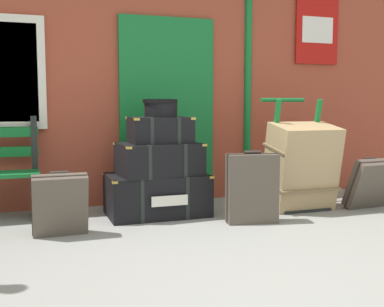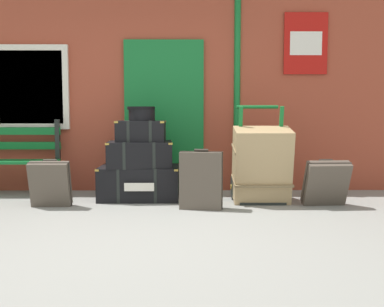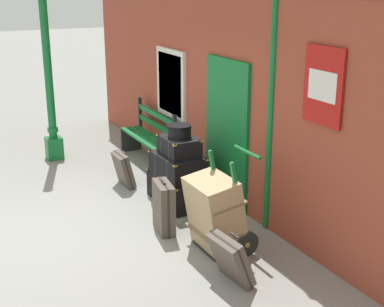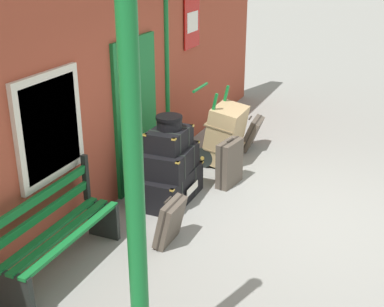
{
  "view_description": "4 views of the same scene",
  "coord_description": "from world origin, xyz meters",
  "px_view_note": "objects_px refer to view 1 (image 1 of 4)",
  "views": [
    {
      "loc": [
        -1.39,
        -2.86,
        1.14
      ],
      "look_at": [
        0.15,
        1.59,
        0.64
      ],
      "focal_mm": 44.94,
      "sensor_mm": 36.0,
      "label": 1
    },
    {
      "loc": [
        0.48,
        -3.99,
        1.12
      ],
      "look_at": [
        0.53,
        1.63,
        0.6
      ],
      "focal_mm": 42.91,
      "sensor_mm": 36.0,
      "label": 2
    },
    {
      "loc": [
        6.51,
        -1.4,
        3.12
      ],
      "look_at": [
        0.24,
        1.83,
        0.85
      ],
      "focal_mm": 50.8,
      "sensor_mm": 36.0,
      "label": 3
    },
    {
      "loc": [
        -5.81,
        -0.94,
        3.22
      ],
      "look_at": [
        0.16,
        1.6,
        0.59
      ],
      "focal_mm": 48.41,
      "sensor_mm": 36.0,
      "label": 4
    }
  ],
  "objects_px": {
    "steamer_trunk_middle": "(159,159)",
    "large_brown_trunk": "(301,166)",
    "porters_trolley": "(292,182)",
    "suitcase_olive": "(371,184)",
    "suitcase_brown": "(252,188)",
    "suitcase_charcoal": "(60,205)",
    "steamer_trunk_top": "(160,130)",
    "round_hatbox": "(161,107)",
    "steamer_trunk_base": "(157,194)"
  },
  "relations": [
    {
      "from": "steamer_trunk_middle",
      "to": "suitcase_olive",
      "type": "bearing_deg",
      "value": -11.44
    },
    {
      "from": "steamer_trunk_top",
      "to": "suitcase_olive",
      "type": "distance_m",
      "value": 2.34
    },
    {
      "from": "steamer_trunk_base",
      "to": "large_brown_trunk",
      "type": "bearing_deg",
      "value": -10.34
    },
    {
      "from": "steamer_trunk_middle",
      "to": "large_brown_trunk",
      "type": "relative_size",
      "value": 0.89
    },
    {
      "from": "round_hatbox",
      "to": "large_brown_trunk",
      "type": "distance_m",
      "value": 1.63
    },
    {
      "from": "round_hatbox",
      "to": "large_brown_trunk",
      "type": "relative_size",
      "value": 0.37
    },
    {
      "from": "suitcase_charcoal",
      "to": "steamer_trunk_middle",
      "type": "bearing_deg",
      "value": 24.78
    },
    {
      "from": "steamer_trunk_base",
      "to": "large_brown_trunk",
      "type": "distance_m",
      "value": 1.57
    },
    {
      "from": "steamer_trunk_middle",
      "to": "porters_trolley",
      "type": "bearing_deg",
      "value": -2.22
    },
    {
      "from": "steamer_trunk_top",
      "to": "large_brown_trunk",
      "type": "relative_size",
      "value": 0.65
    },
    {
      "from": "porters_trolley",
      "to": "round_hatbox",
      "type": "bearing_deg",
      "value": 177.07
    },
    {
      "from": "steamer_trunk_base",
      "to": "suitcase_brown",
      "type": "distance_m",
      "value": 0.99
    },
    {
      "from": "round_hatbox",
      "to": "suitcase_charcoal",
      "type": "distance_m",
      "value": 1.41
    },
    {
      "from": "large_brown_trunk",
      "to": "suitcase_olive",
      "type": "height_order",
      "value": "large_brown_trunk"
    },
    {
      "from": "porters_trolley",
      "to": "large_brown_trunk",
      "type": "relative_size",
      "value": 1.27
    },
    {
      "from": "steamer_trunk_top",
      "to": "round_hatbox",
      "type": "xyz_separation_m",
      "value": [
        0.01,
        -0.0,
        0.23
      ]
    },
    {
      "from": "porters_trolley",
      "to": "suitcase_olive",
      "type": "xyz_separation_m",
      "value": [
        0.73,
        -0.39,
        0.0
      ]
    },
    {
      "from": "steamer_trunk_base",
      "to": "round_hatbox",
      "type": "relative_size",
      "value": 2.91
    },
    {
      "from": "large_brown_trunk",
      "to": "round_hatbox",
      "type": "bearing_deg",
      "value": 170.4
    },
    {
      "from": "steamer_trunk_middle",
      "to": "round_hatbox",
      "type": "relative_size",
      "value": 2.43
    },
    {
      "from": "steamer_trunk_base",
      "to": "steamer_trunk_top",
      "type": "xyz_separation_m",
      "value": [
        0.03,
        -0.03,
        0.66
      ]
    },
    {
      "from": "suitcase_olive",
      "to": "suitcase_brown",
      "type": "xyz_separation_m",
      "value": [
        -1.47,
        -0.12,
        0.05
      ]
    },
    {
      "from": "steamer_trunk_base",
      "to": "steamer_trunk_middle",
      "type": "height_order",
      "value": "steamer_trunk_middle"
    },
    {
      "from": "large_brown_trunk",
      "to": "suitcase_brown",
      "type": "height_order",
      "value": "large_brown_trunk"
    },
    {
      "from": "large_brown_trunk",
      "to": "suitcase_olive",
      "type": "bearing_deg",
      "value": -16.72
    },
    {
      "from": "porters_trolley",
      "to": "suitcase_olive",
      "type": "relative_size",
      "value": 2.14
    },
    {
      "from": "steamer_trunk_middle",
      "to": "steamer_trunk_top",
      "type": "relative_size",
      "value": 1.37
    },
    {
      "from": "large_brown_trunk",
      "to": "steamer_trunk_top",
      "type": "bearing_deg",
      "value": 170.45
    },
    {
      "from": "porters_trolley",
      "to": "suitcase_brown",
      "type": "relative_size",
      "value": 1.71
    },
    {
      "from": "suitcase_olive",
      "to": "suitcase_charcoal",
      "type": "relative_size",
      "value": 0.99
    },
    {
      "from": "steamer_trunk_middle",
      "to": "round_hatbox",
      "type": "distance_m",
      "value": 0.52
    },
    {
      "from": "suitcase_olive",
      "to": "steamer_trunk_middle",
      "type": "bearing_deg",
      "value": 168.56
    },
    {
      "from": "steamer_trunk_top",
      "to": "suitcase_olive",
      "type": "bearing_deg",
      "value": -11.95
    },
    {
      "from": "steamer_trunk_base",
      "to": "suitcase_brown",
      "type": "bearing_deg",
      "value": -38.37
    },
    {
      "from": "steamer_trunk_base",
      "to": "suitcase_charcoal",
      "type": "height_order",
      "value": "suitcase_charcoal"
    },
    {
      "from": "steamer_trunk_top",
      "to": "large_brown_trunk",
      "type": "xyz_separation_m",
      "value": [
        1.49,
        -0.25,
        -0.4
      ]
    },
    {
      "from": "round_hatbox",
      "to": "suitcase_charcoal",
      "type": "xyz_separation_m",
      "value": [
        -1.03,
        -0.48,
        -0.83
      ]
    },
    {
      "from": "round_hatbox",
      "to": "suitcase_olive",
      "type": "relative_size",
      "value": 0.62
    },
    {
      "from": "steamer_trunk_base",
      "to": "large_brown_trunk",
      "type": "xyz_separation_m",
      "value": [
        1.52,
        -0.28,
        0.26
      ]
    },
    {
      "from": "suitcase_brown",
      "to": "steamer_trunk_middle",
      "type": "bearing_deg",
      "value": 143.14
    },
    {
      "from": "steamer_trunk_top",
      "to": "suitcase_brown",
      "type": "distance_m",
      "value": 1.09
    },
    {
      "from": "suitcase_charcoal",
      "to": "suitcase_brown",
      "type": "relative_size",
      "value": 0.81
    },
    {
      "from": "steamer_trunk_middle",
      "to": "suitcase_brown",
      "type": "xyz_separation_m",
      "value": [
        0.76,
        -0.57,
        -0.25
      ]
    },
    {
      "from": "steamer_trunk_middle",
      "to": "steamer_trunk_top",
      "type": "height_order",
      "value": "steamer_trunk_top"
    },
    {
      "from": "suitcase_charcoal",
      "to": "suitcase_olive",
      "type": "bearing_deg",
      "value": 0.22
    },
    {
      "from": "steamer_trunk_top",
      "to": "suitcase_olive",
      "type": "height_order",
      "value": "steamer_trunk_top"
    },
    {
      "from": "porters_trolley",
      "to": "suitcase_olive",
      "type": "distance_m",
      "value": 0.83
    },
    {
      "from": "steamer_trunk_top",
      "to": "porters_trolley",
      "type": "height_order",
      "value": "porters_trolley"
    },
    {
      "from": "porters_trolley",
      "to": "large_brown_trunk",
      "type": "xyz_separation_m",
      "value": [
        -0.0,
        -0.17,
        0.2
      ]
    },
    {
      "from": "steamer_trunk_top",
      "to": "steamer_trunk_base",
      "type": "bearing_deg",
      "value": 139.21
    }
  ]
}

